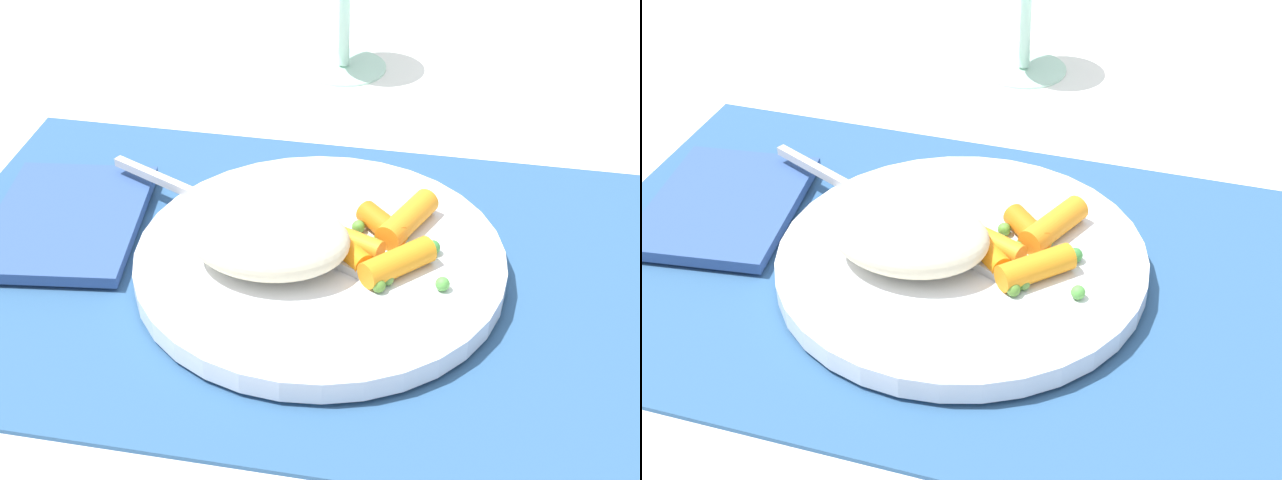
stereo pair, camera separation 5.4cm
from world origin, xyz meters
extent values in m
plane|color=white|center=(0.00, 0.00, 0.00)|extent=(2.40, 2.40, 0.00)
cube|color=#2D5684|center=(0.00, 0.00, 0.00)|extent=(0.51, 0.32, 0.01)
cylinder|color=white|center=(0.00, 0.00, 0.01)|extent=(0.23, 0.23, 0.01)
ellipsoid|color=beige|center=(-0.03, -0.01, 0.04)|extent=(0.10, 0.07, 0.04)
cylinder|color=orange|center=(0.05, -0.01, 0.03)|extent=(0.05, 0.05, 0.02)
cylinder|color=orange|center=(0.04, 0.03, 0.03)|extent=(0.04, 0.04, 0.02)
cylinder|color=orange|center=(0.05, 0.03, 0.03)|extent=(0.04, 0.06, 0.02)
cylinder|color=orange|center=(0.01, 0.00, 0.03)|extent=(0.04, 0.04, 0.01)
cylinder|color=orange|center=(0.02, 0.01, 0.03)|extent=(0.05, 0.03, 0.01)
sphere|color=green|center=(0.02, 0.00, 0.02)|extent=(0.01, 0.01, 0.01)
sphere|color=#56AB46|center=(0.08, -0.02, 0.02)|extent=(0.01, 0.01, 0.01)
sphere|color=#3E9040|center=(0.07, 0.01, 0.03)|extent=(0.01, 0.01, 0.01)
sphere|color=green|center=(0.01, 0.00, 0.02)|extent=(0.01, 0.01, 0.01)
sphere|color=#559938|center=(0.02, 0.03, 0.02)|extent=(0.01, 0.01, 0.01)
sphere|color=#53AE3E|center=(0.05, 0.02, 0.02)|extent=(0.01, 0.01, 0.01)
sphere|color=#568C31|center=(0.04, -0.03, 0.02)|extent=(0.01, 0.01, 0.01)
sphere|color=green|center=(0.03, 0.02, 0.02)|extent=(0.01, 0.01, 0.01)
sphere|color=#598D3A|center=(0.05, -0.02, 0.02)|extent=(0.01, 0.01, 0.01)
cube|color=#BEBEBE|center=(0.01, -0.01, 0.02)|extent=(0.05, 0.03, 0.01)
cube|color=#BEBEBE|center=(-0.09, 0.04, 0.02)|extent=(0.16, 0.08, 0.01)
cylinder|color=#B2E0CC|center=(-0.04, 0.30, 0.00)|extent=(0.08, 0.08, 0.00)
cylinder|color=#B2E0CC|center=(-0.04, 0.30, 0.04)|extent=(0.01, 0.01, 0.08)
cube|color=#33518C|center=(-0.18, 0.02, 0.01)|extent=(0.11, 0.14, 0.01)
camera|label=1|loc=(0.09, -0.47, 0.38)|focal=54.18mm
camera|label=2|loc=(0.14, -0.46, 0.38)|focal=54.18mm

